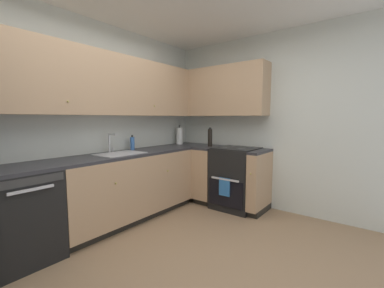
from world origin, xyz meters
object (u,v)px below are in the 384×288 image
(oven_range, at_px, (236,177))
(soap_bottle, at_px, (132,143))
(paper_towel_roll, at_px, (179,136))
(dishwasher, at_px, (20,216))
(oil_bottle, at_px, (210,137))

(oven_range, height_order, soap_bottle, soap_bottle)
(oven_range, xyz_separation_m, paper_towel_roll, (-0.06, 1.09, 0.59))
(oven_range, xyz_separation_m, soap_bottle, (-1.07, 1.11, 0.54))
(dishwasher, xyz_separation_m, soap_bottle, (1.49, 0.18, 0.57))
(oven_range, bearing_deg, soap_bottle, 134.15)
(dishwasher, bearing_deg, oil_bottle, -10.09)
(dishwasher, bearing_deg, paper_towel_roll, 3.67)
(oven_range, bearing_deg, oil_bottle, 92.22)
(dishwasher, relative_size, paper_towel_roll, 2.54)
(paper_towel_roll, relative_size, oil_bottle, 1.14)
(dishwasher, height_order, oil_bottle, oil_bottle)
(dishwasher, xyz_separation_m, oil_bottle, (2.54, -0.45, 0.62))
(soap_bottle, xyz_separation_m, oil_bottle, (1.06, -0.63, 0.05))
(dishwasher, distance_m, oil_bottle, 2.66)
(dishwasher, relative_size, oven_range, 0.83)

